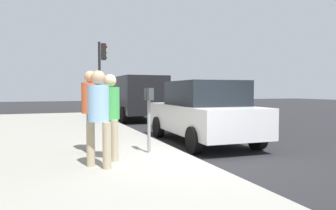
{
  "coord_description": "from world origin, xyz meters",
  "views": [
    {
      "loc": [
        -5.86,
        2.79,
        1.51
      ],
      "look_at": [
        0.71,
        0.29,
        1.18
      ],
      "focal_mm": 33.73,
      "sensor_mm": 36.0,
      "label": 1
    }
  ],
  "objects_px": {
    "parked_sedan_near": "(203,112)",
    "traffic_signal": "(102,67)",
    "pedestrian_bystander": "(98,111)",
    "parked_van_far": "(134,95)",
    "parking_meter": "(149,106)",
    "pedestrian_at_meter": "(110,110)",
    "parking_officer": "(91,104)"
  },
  "relations": [
    {
      "from": "parking_officer",
      "to": "parked_sedan_near",
      "type": "bearing_deg",
      "value": 26.43
    },
    {
      "from": "pedestrian_at_meter",
      "to": "parking_meter",
      "type": "bearing_deg",
      "value": 8.88
    },
    {
      "from": "parked_sedan_near",
      "to": "traffic_signal",
      "type": "xyz_separation_m",
      "value": [
        6.81,
        1.78,
        1.68
      ]
    },
    {
      "from": "pedestrian_bystander",
      "to": "parking_officer",
      "type": "bearing_deg",
      "value": 47.72
    },
    {
      "from": "parking_meter",
      "to": "traffic_signal",
      "type": "relative_size",
      "value": 0.39
    },
    {
      "from": "parking_officer",
      "to": "parked_van_far",
      "type": "distance_m",
      "value": 9.29
    },
    {
      "from": "parking_meter",
      "to": "pedestrian_at_meter",
      "type": "xyz_separation_m",
      "value": [
        -0.38,
        0.91,
        -0.05
      ]
    },
    {
      "from": "pedestrian_at_meter",
      "to": "pedestrian_bystander",
      "type": "xyz_separation_m",
      "value": [
        -0.57,
        0.31,
        0.03
      ]
    },
    {
      "from": "pedestrian_at_meter",
      "to": "traffic_signal",
      "type": "xyz_separation_m",
      "value": [
        8.69,
        -1.22,
        1.45
      ]
    },
    {
      "from": "pedestrian_bystander",
      "to": "parked_van_far",
      "type": "distance_m",
      "value": 10.76
    },
    {
      "from": "parking_meter",
      "to": "pedestrian_bystander",
      "type": "distance_m",
      "value": 1.55
    },
    {
      "from": "parking_officer",
      "to": "traffic_signal",
      "type": "bearing_deg",
      "value": 89.92
    },
    {
      "from": "pedestrian_at_meter",
      "to": "traffic_signal",
      "type": "height_order",
      "value": "traffic_signal"
    },
    {
      "from": "pedestrian_bystander",
      "to": "parked_sedan_near",
      "type": "bearing_deg",
      "value": -3.66
    },
    {
      "from": "pedestrian_bystander",
      "to": "traffic_signal",
      "type": "distance_m",
      "value": 9.49
    },
    {
      "from": "pedestrian_bystander",
      "to": "traffic_signal",
      "type": "height_order",
      "value": "traffic_signal"
    },
    {
      "from": "pedestrian_bystander",
      "to": "traffic_signal",
      "type": "relative_size",
      "value": 0.47
    },
    {
      "from": "pedestrian_bystander",
      "to": "parked_sedan_near",
      "type": "height_order",
      "value": "pedestrian_bystander"
    },
    {
      "from": "parked_van_far",
      "to": "parked_sedan_near",
      "type": "bearing_deg",
      "value": 179.99
    },
    {
      "from": "parking_officer",
      "to": "pedestrian_bystander",
      "type": "bearing_deg",
      "value": -81.36
    },
    {
      "from": "parking_meter",
      "to": "pedestrian_at_meter",
      "type": "relative_size",
      "value": 0.84
    },
    {
      "from": "parked_van_far",
      "to": "traffic_signal",
      "type": "relative_size",
      "value": 1.45
    },
    {
      "from": "parked_sedan_near",
      "to": "pedestrian_at_meter",
      "type": "bearing_deg",
      "value": 122.14
    },
    {
      "from": "parking_meter",
      "to": "parked_sedan_near",
      "type": "height_order",
      "value": "parked_sedan_near"
    },
    {
      "from": "parking_meter",
      "to": "pedestrian_at_meter",
      "type": "height_order",
      "value": "pedestrian_at_meter"
    },
    {
      "from": "pedestrian_bystander",
      "to": "parked_sedan_near",
      "type": "relative_size",
      "value": 0.38
    },
    {
      "from": "parked_sedan_near",
      "to": "parked_van_far",
      "type": "relative_size",
      "value": 0.85
    },
    {
      "from": "parked_van_far",
      "to": "traffic_signal",
      "type": "height_order",
      "value": "traffic_signal"
    },
    {
      "from": "pedestrian_at_meter",
      "to": "parking_officer",
      "type": "bearing_deg",
      "value": 91.19
    },
    {
      "from": "parking_meter",
      "to": "pedestrian_bystander",
      "type": "relative_size",
      "value": 0.83
    },
    {
      "from": "pedestrian_at_meter",
      "to": "parked_sedan_near",
      "type": "distance_m",
      "value": 3.55
    },
    {
      "from": "pedestrian_at_meter",
      "to": "parked_van_far",
      "type": "xyz_separation_m",
      "value": [
        9.67,
        -3.0,
        0.14
      ]
    }
  ]
}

